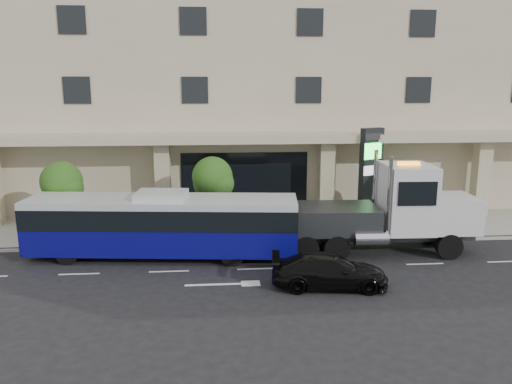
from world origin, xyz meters
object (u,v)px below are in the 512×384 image
at_px(tow_truck, 386,212).
at_px(city_bus, 162,224).
at_px(black_sedan, 329,271).
at_px(signage_pylon, 370,175).

bearing_deg(tow_truck, city_bus, -178.32).
relative_size(city_bus, tow_truck, 1.19).
height_order(black_sedan, signage_pylon, signage_pylon).
bearing_deg(city_bus, black_sedan, -24.53).
height_order(tow_truck, black_sedan, tow_truck).
xyz_separation_m(city_bus, tow_truck, (11.10, -0.09, 0.39)).
bearing_deg(black_sedan, signage_pylon, -19.64).
xyz_separation_m(black_sedan, signage_pylon, (4.52, 9.29, 2.35)).
bearing_deg(tow_truck, signage_pylon, 83.98).
height_order(tow_truck, signage_pylon, signage_pylon).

